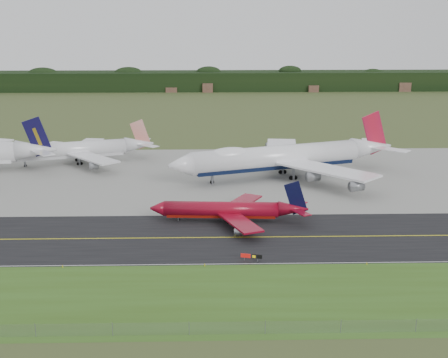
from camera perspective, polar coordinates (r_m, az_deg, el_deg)
ground at (r=145.24m, az=-0.29°, el=-4.81°), size 600.00×600.00×0.00m
grass_verge at (r=112.92m, az=0.09°, el=-10.82°), size 400.00×30.00×0.01m
taxiway at (r=141.48m, az=-0.25°, el=-5.36°), size 400.00×32.00×0.02m
apron at (r=194.00m, az=-0.60°, el=0.28°), size 400.00×78.00×0.01m
taxiway_centreline at (r=141.47m, az=-0.25°, el=-5.35°), size 400.00×0.40×0.00m
taxiway_edge_line at (r=127.05m, az=-0.10°, el=-7.77°), size 400.00×0.25×0.00m
perimeter_fence at (r=100.85m, az=0.29°, el=-13.47°), size 320.00×0.10×320.00m
horizon_treeline at (r=412.75m, az=-1.08°, el=8.87°), size 700.00×25.00×12.00m
jet_ba_747 at (r=191.91m, az=5.47°, el=2.03°), size 73.17×59.01×18.91m
jet_red_737 at (r=151.27m, az=0.54°, el=-2.85°), size 38.55×31.39×10.41m
jet_star_tail at (r=215.20m, az=-13.25°, el=2.61°), size 51.54×42.09×13.84m
taxiway_sign at (r=128.29m, az=2.51°, el=-7.07°), size 4.33×1.23×1.47m
edge_marker_left at (r=129.36m, az=-14.54°, el=-7.75°), size 0.16×0.16×0.50m
edge_marker_center at (r=126.01m, az=-1.78°, el=-7.87°), size 0.16×0.16×0.50m
edge_marker_right at (r=129.96m, az=12.93°, el=-7.53°), size 0.16×0.16×0.50m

